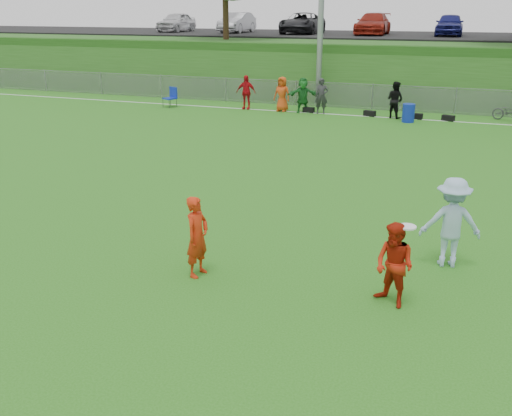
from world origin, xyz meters
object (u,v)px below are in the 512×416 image
at_px(player_red_left, 197,237).
at_px(frisbee, 407,227).
at_px(player_blue, 451,222).
at_px(bicycle, 510,112).
at_px(player_red_center, 394,265).
at_px(recycling_bin, 408,113).

xyz_separation_m(player_red_left, frisbee, (3.85, 0.17, 0.65)).
relative_size(player_blue, bicycle, 1.16).
xyz_separation_m(player_red_center, frisbee, (0.15, 0.11, 0.69)).
bearing_deg(player_red_left, bicycle, -9.93).
bearing_deg(player_blue, player_red_left, 13.97).
distance_m(player_blue, bicycle, 17.19).
bearing_deg(bicycle, player_blue, -162.37).
bearing_deg(player_blue, recycling_bin, -92.49).
bearing_deg(player_blue, player_red_center, 56.47).
xyz_separation_m(frisbee, bicycle, (2.82, 18.98, -1.03)).
xyz_separation_m(player_blue, recycling_bin, (-2.22, 15.25, -0.51)).
bearing_deg(player_red_center, recycling_bin, 127.02).
bearing_deg(recycling_bin, frisbee, -84.98).
relative_size(player_blue, frisbee, 5.95).
height_order(player_red_center, frisbee, player_red_center).
relative_size(player_red_left, player_red_center, 1.06).
distance_m(player_red_left, bicycle, 20.28).
bearing_deg(player_red_left, player_red_center, -79.81).
height_order(player_blue, frisbee, player_blue).
height_order(player_red_left, recycling_bin, player_red_left).
bearing_deg(player_red_left, recycling_bin, 1.60).
distance_m(recycling_bin, bicycle, 4.69).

